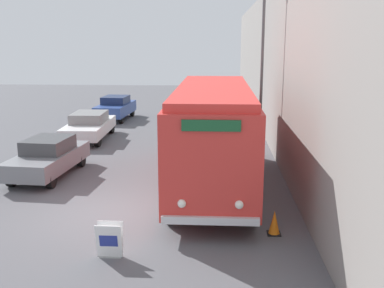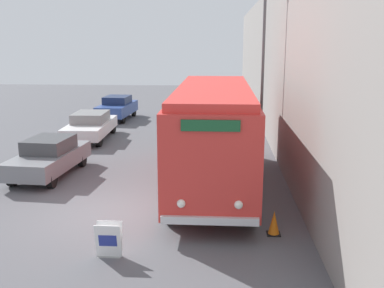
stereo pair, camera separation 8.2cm
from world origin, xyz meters
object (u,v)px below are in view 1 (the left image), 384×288
object	(u,v)px
parked_car_mid	(89,126)
parked_car_near	(48,157)
sign_board	(109,241)
vintage_bus	(213,131)
streetlamp	(263,47)
parked_car_far	(116,108)
traffic_cone	(274,223)

from	to	relation	value
parked_car_mid	parked_car_near	bearing A→B (deg)	-89.43
parked_car_near	sign_board	bearing A→B (deg)	-54.24
vintage_bus	streetlamp	size ratio (longest dim) A/B	1.27
parked_car_near	streetlamp	bearing A→B (deg)	19.54
sign_board	streetlamp	size ratio (longest dim) A/B	0.11
vintage_bus	parked_car_near	xyz separation A→B (m)	(-6.29, 0.88, -1.26)
parked_car_far	traffic_cone	xyz separation A→B (m)	(8.27, -17.62, -0.47)
sign_board	parked_car_near	world-z (taller)	parked_car_near
vintage_bus	parked_car_far	size ratio (longest dim) A/B	2.24
parked_car_far	parked_car_mid	bearing A→B (deg)	-86.59
sign_board	streetlamp	bearing A→B (deg)	63.63
sign_board	traffic_cone	size ratio (longest dim) A/B	1.30
vintage_bus	traffic_cone	world-z (taller)	vintage_bus
streetlamp	traffic_cone	world-z (taller)	streetlamp
traffic_cone	streetlamp	bearing A→B (deg)	88.35
streetlamp	parked_car_mid	size ratio (longest dim) A/B	1.58
streetlamp	traffic_cone	size ratio (longest dim) A/B	11.52
parked_car_mid	vintage_bus	bearing A→B (deg)	-50.24
vintage_bus	traffic_cone	size ratio (longest dim) A/B	14.57
sign_board	traffic_cone	world-z (taller)	sign_board
parked_car_far	sign_board	bearing A→B (deg)	-74.28
parked_car_mid	traffic_cone	world-z (taller)	parked_car_mid
sign_board	parked_car_far	world-z (taller)	parked_car_far
parked_car_near	parked_car_mid	distance (m)	6.51
parked_car_far	traffic_cone	size ratio (longest dim) A/B	6.49
parked_car_near	traffic_cone	distance (m)	9.40
parked_car_near	parked_car_far	size ratio (longest dim) A/B	1.02
vintage_bus	sign_board	size ratio (longest dim) A/B	11.22
parked_car_near	parked_car_far	world-z (taller)	parked_car_far
streetlamp	parked_car_mid	xyz separation A→B (m)	(-8.47, 4.33, -4.06)
sign_board	parked_car_far	size ratio (longest dim) A/B	0.20
parked_car_mid	parked_car_far	xyz separation A→B (m)	(-0.00, 6.18, 0.05)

